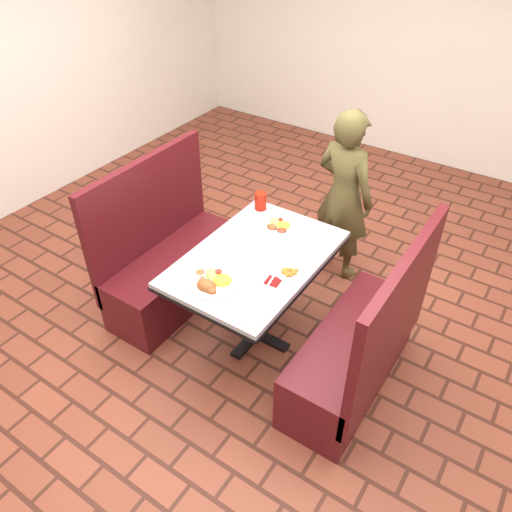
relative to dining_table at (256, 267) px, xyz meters
name	(u,v)px	position (x,y,z in m)	size (l,w,h in m)	color
room	(256,79)	(0.00, 0.00, 1.26)	(7.00, 7.04, 2.82)	brown
dining_table	(256,267)	(0.00, 0.00, 0.00)	(0.81, 1.21, 0.75)	#B2B4B7
booth_bench_left	(171,264)	(-0.80, 0.00, -0.32)	(0.47, 1.20, 1.17)	#531318
booth_bench_right	(359,350)	(0.80, 0.00, -0.32)	(0.47, 1.20, 1.17)	#531318
diner_person	(344,196)	(0.13, 1.06, 0.07)	(0.53, 0.35, 1.44)	brown
near_dinner_plate	(213,280)	(-0.06, -0.38, 0.13)	(0.30, 0.30, 0.09)	white
far_dinner_plate	(279,225)	(-0.05, 0.36, 0.12)	(0.24, 0.24, 0.06)	white
plantain_plate	(289,273)	(0.28, -0.04, 0.11)	(0.17, 0.17, 0.03)	white
maroon_napkin	(273,281)	(0.23, -0.16, 0.10)	(0.09, 0.09, 0.00)	#600E0E
spoon_utensil	(272,280)	(0.22, -0.15, 0.10)	(0.01, 0.14, 0.00)	silver
red_tumbler	(261,201)	(-0.30, 0.50, 0.16)	(0.09, 0.09, 0.13)	#AF1A0B
paper_napkin	(248,316)	(0.28, -0.49, 0.10)	(0.19, 0.14, 0.01)	white
knife_utensil	(225,279)	(-0.02, -0.31, 0.11)	(0.01, 0.17, 0.00)	silver
fork_utensil	(211,278)	(-0.11, -0.35, 0.11)	(0.01, 0.14, 0.00)	silver
lettuce_shreds	(266,253)	(0.04, 0.06, 0.10)	(0.28, 0.32, 0.00)	#8BCF53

